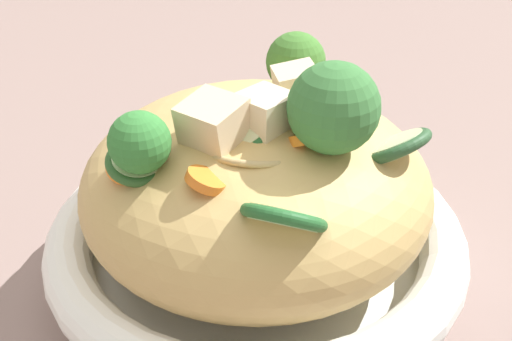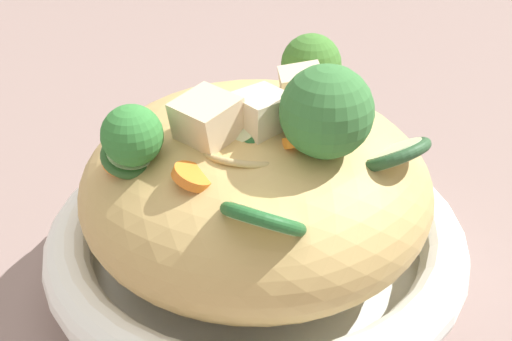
% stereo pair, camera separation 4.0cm
% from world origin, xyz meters
% --- Properties ---
extents(ground_plane, '(3.00, 3.00, 0.00)m').
position_xyz_m(ground_plane, '(0.00, 0.00, 0.00)').
color(ground_plane, gray).
extents(serving_bowl, '(0.28, 0.28, 0.05)m').
position_xyz_m(serving_bowl, '(0.00, 0.00, 0.03)').
color(serving_bowl, white).
rests_on(serving_bowl, ground_plane).
extents(noodle_heap, '(0.22, 0.22, 0.11)m').
position_xyz_m(noodle_heap, '(0.00, -0.00, 0.08)').
color(noodle_heap, tan).
rests_on(noodle_heap, serving_bowl).
extents(broccoli_florets, '(0.18, 0.18, 0.08)m').
position_xyz_m(broccoli_florets, '(-0.00, 0.02, 0.14)').
color(broccoli_florets, '#9EB97A').
rests_on(broccoli_florets, serving_bowl).
extents(carrot_coins, '(0.06, 0.13, 0.03)m').
position_xyz_m(carrot_coins, '(0.03, -0.04, 0.12)').
color(carrot_coins, orange).
rests_on(carrot_coins, serving_bowl).
extents(zucchini_slices, '(0.12, 0.20, 0.05)m').
position_xyz_m(zucchini_slices, '(0.05, 0.00, 0.12)').
color(zucchini_slices, beige).
rests_on(zucchini_slices, serving_bowl).
extents(chicken_chunks, '(0.08, 0.10, 0.03)m').
position_xyz_m(chicken_chunks, '(0.01, -0.00, 0.13)').
color(chicken_chunks, beige).
rests_on(chicken_chunks, serving_bowl).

